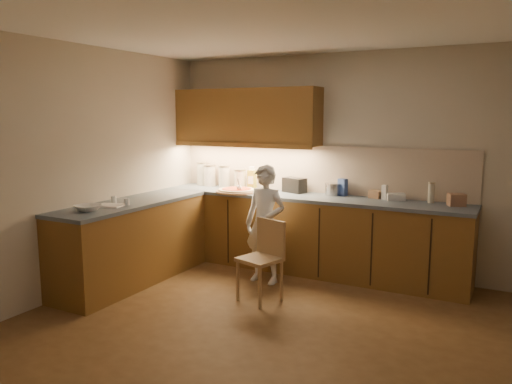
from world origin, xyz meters
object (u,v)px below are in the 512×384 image
child (265,224)px  pizza_on_board (237,190)px  wooden_chair (264,254)px  toaster (294,185)px  oil_jug (252,179)px

child → pizza_on_board: bearing=148.1°
child → wooden_chair: 0.58m
child → wooden_chair: size_ratio=1.62×
pizza_on_board → toaster: pizza_on_board is taller
wooden_chair → oil_jug: 1.58m
toaster → child: bearing=-72.0°
pizza_on_board → child: 0.81m
wooden_chair → oil_jug: size_ratio=2.78×
pizza_on_board → toaster: bearing=27.4°
child → oil_jug: child is taller
pizza_on_board → toaster: size_ratio=1.61×
wooden_chair → toaster: 1.38m
pizza_on_board → child: child is taller
child → toaster: size_ratio=4.15×
toaster → wooden_chair: bearing=-60.7°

